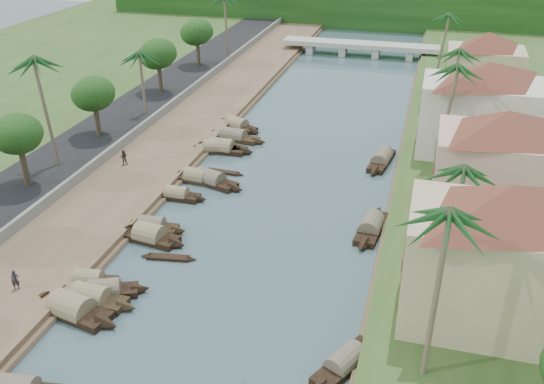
% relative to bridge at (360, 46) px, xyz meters
% --- Properties ---
extents(ground, '(220.00, 220.00, 0.00)m').
position_rel_bridge_xyz_m(ground, '(-0.00, -72.00, -1.72)').
color(ground, '#3C545B').
rests_on(ground, ground).
extents(left_bank, '(10.00, 180.00, 0.80)m').
position_rel_bridge_xyz_m(left_bank, '(-16.00, -52.00, -1.32)').
color(left_bank, brown).
rests_on(left_bank, ground).
extents(right_bank, '(16.00, 180.00, 1.20)m').
position_rel_bridge_xyz_m(right_bank, '(19.00, -52.00, -1.12)').
color(right_bank, '#304A1D').
rests_on(right_bank, ground).
extents(road, '(8.00, 180.00, 1.40)m').
position_rel_bridge_xyz_m(road, '(-24.50, -52.00, -1.02)').
color(road, black).
rests_on(road, ground).
extents(retaining_wall, '(0.40, 180.00, 1.10)m').
position_rel_bridge_xyz_m(retaining_wall, '(-20.20, -52.00, -0.37)').
color(retaining_wall, slate).
rests_on(retaining_wall, left_bank).
extents(treeline, '(120.00, 14.00, 8.00)m').
position_rel_bridge_xyz_m(treeline, '(-0.00, 28.00, 2.28)').
color(treeline, '#12340E').
rests_on(treeline, ground).
extents(bridge, '(28.00, 4.00, 2.40)m').
position_rel_bridge_xyz_m(bridge, '(0.00, 0.00, 0.00)').
color(bridge, '#AAAA9F').
rests_on(bridge, ground).
extents(building_near, '(14.85, 14.85, 10.20)m').
position_rel_bridge_xyz_m(building_near, '(18.99, -74.00, 4.66)').
color(building_near, '#C9B587').
rests_on(building_near, right_bank).
extents(building_mid, '(14.11, 14.11, 9.70)m').
position_rel_bridge_xyz_m(building_mid, '(19.99, -58.00, 4.41)').
color(building_mid, '#CF9C93').
rests_on(building_mid, right_bank).
extents(building_far, '(15.59, 15.59, 10.20)m').
position_rel_bridge_xyz_m(building_far, '(18.99, -44.00, 4.66)').
color(building_far, silver).
rests_on(building_far, right_bank).
extents(building_distant, '(12.62, 12.62, 9.20)m').
position_rel_bridge_xyz_m(building_distant, '(19.99, -24.00, 4.16)').
color(building_distant, '#C9B587').
rests_on(building_distant, right_bank).
extents(sampan_1, '(8.72, 3.64, 2.49)m').
position_rel_bridge_xyz_m(sampan_1, '(-9.82, -79.88, -1.30)').
color(sampan_1, black).
rests_on(sampan_1, ground).
extents(sampan_2, '(7.95, 2.14, 2.09)m').
position_rel_bridge_xyz_m(sampan_2, '(-9.24, -78.24, -1.31)').
color(sampan_2, black).
rests_on(sampan_2, ground).
extents(sampan_3, '(6.92, 4.03, 1.91)m').
position_rel_bridge_xyz_m(sampan_3, '(-8.68, -77.23, -1.32)').
color(sampan_3, black).
rests_on(sampan_3, ground).
extents(sampan_4, '(6.31, 2.25, 1.82)m').
position_rel_bridge_xyz_m(sampan_4, '(-10.54, -76.34, -1.32)').
color(sampan_4, black).
rests_on(sampan_4, ground).
extents(sampan_5, '(7.58, 2.94, 2.35)m').
position_rel_bridge_xyz_m(sampan_5, '(-8.87, -68.99, -1.30)').
color(sampan_5, black).
rests_on(sampan_5, ground).
extents(sampan_6, '(6.60, 1.96, 1.99)m').
position_rel_bridge_xyz_m(sampan_6, '(-9.38, -67.45, -1.31)').
color(sampan_6, black).
rests_on(sampan_6, ground).
extents(sampan_7, '(6.55, 1.56, 1.80)m').
position_rel_bridge_xyz_m(sampan_7, '(-9.74, -61.04, -1.32)').
color(sampan_7, black).
rests_on(sampan_7, ground).
extents(sampan_8, '(6.79, 2.19, 2.09)m').
position_rel_bridge_xyz_m(sampan_8, '(-9.33, -56.86, -1.31)').
color(sampan_8, black).
rests_on(sampan_8, ground).
extents(sampan_9, '(8.85, 4.42, 2.22)m').
position_rel_bridge_xyz_m(sampan_9, '(-7.78, -56.93, -1.31)').
color(sampan_9, black).
rests_on(sampan_9, ground).
extents(sampan_10, '(8.02, 4.16, 2.19)m').
position_rel_bridge_xyz_m(sampan_10, '(-10.04, -48.83, -1.31)').
color(sampan_10, black).
rests_on(sampan_10, ground).
extents(sampan_11, '(8.23, 2.13, 2.34)m').
position_rel_bridge_xyz_m(sampan_11, '(-9.48, -48.62, -1.30)').
color(sampan_11, black).
rests_on(sampan_11, ground).
extents(sampan_12, '(9.10, 2.79, 2.14)m').
position_rel_bridge_xyz_m(sampan_12, '(-9.27, -44.82, -1.31)').
color(sampan_12, black).
rests_on(sampan_12, ground).
extents(sampan_13, '(7.81, 4.77, 2.16)m').
position_rel_bridge_xyz_m(sampan_13, '(-10.01, -41.04, -1.31)').
color(sampan_13, black).
rests_on(sampan_13, ground).
extents(sampan_14, '(4.73, 7.47, 1.90)m').
position_rel_bridge_xyz_m(sampan_14, '(10.11, -80.10, -1.32)').
color(sampan_14, black).
rests_on(sampan_14, ground).
extents(sampan_15, '(2.52, 8.54, 2.25)m').
position_rel_bridge_xyz_m(sampan_15, '(9.63, -62.35, -1.31)').
color(sampan_15, black).
rests_on(sampan_15, ground).
extents(sampan_16, '(2.88, 8.97, 2.16)m').
position_rel_bridge_xyz_m(sampan_16, '(8.98, -47.07, -1.31)').
color(sampan_16, black).
rests_on(sampan_16, ground).
extents(canoe_1, '(4.97, 1.51, 0.79)m').
position_rel_bridge_xyz_m(canoe_1, '(-6.10, -71.33, -1.62)').
color(canoe_1, black).
rests_on(canoe_1, ground).
extents(canoe_2, '(4.89, 1.03, 0.71)m').
position_rel_bridge_xyz_m(canoe_2, '(-7.26, -54.19, -1.62)').
color(canoe_2, black).
rests_on(canoe_2, ground).
extents(palm_0, '(3.20, 3.20, 12.77)m').
position_rel_bridge_xyz_m(palm_0, '(15.00, -80.57, 10.41)').
color(palm_0, '#6F5F4A').
rests_on(palm_0, ground).
extents(palm_1, '(3.20, 3.20, 9.70)m').
position_rel_bridge_xyz_m(palm_1, '(16.00, -67.56, 7.45)').
color(palm_1, '#6F5F4A').
rests_on(palm_1, ground).
extents(palm_2, '(3.20, 3.20, 12.42)m').
position_rel_bridge_xyz_m(palm_2, '(15.00, -49.23, 10.08)').
color(palm_2, '#6F5F4A').
rests_on(palm_2, ground).
extents(palm_3, '(3.20, 3.20, 10.45)m').
position_rel_bridge_xyz_m(palm_3, '(16.00, -34.17, 8.18)').
color(palm_3, '#6F5F4A').
rests_on(palm_3, ground).
extents(palm_5, '(3.20, 3.20, 12.84)m').
position_rel_bridge_xyz_m(palm_5, '(-24.00, -59.50, 10.68)').
color(palm_5, '#6F5F4A').
rests_on(palm_5, ground).
extents(palm_6, '(3.20, 3.20, 9.37)m').
position_rel_bridge_xyz_m(palm_6, '(-22.00, -42.31, 7.32)').
color(palm_6, '#6F5F4A').
rests_on(palm_6, ground).
extents(palm_7, '(3.20, 3.20, 11.14)m').
position_rel_bridge_xyz_m(palm_7, '(14.00, -15.15, 8.85)').
color(palm_7, '#6F5F4A').
rests_on(palm_7, ground).
extents(tree_2, '(4.57, 4.57, 7.25)m').
position_rel_bridge_xyz_m(tree_2, '(-24.00, -64.59, 4.94)').
color(tree_2, '#4C3E2B').
rests_on(tree_2, ground).
extents(tree_3, '(4.67, 4.67, 6.96)m').
position_rel_bridge_xyz_m(tree_3, '(-24.00, -50.71, 4.63)').
color(tree_3, '#4C3E2B').
rests_on(tree_3, ground).
extents(tree_4, '(4.92, 4.92, 7.43)m').
position_rel_bridge_xyz_m(tree_4, '(-24.00, -33.20, 4.99)').
color(tree_4, '#4C3E2B').
rests_on(tree_4, ground).
extents(tree_5, '(4.81, 4.81, 7.30)m').
position_rel_bridge_xyz_m(tree_5, '(-24.00, -18.43, 4.91)').
color(tree_5, '#4C3E2B').
rests_on(tree_5, ground).
extents(tree_6, '(4.58, 4.58, 7.74)m').
position_rel_bridge_xyz_m(tree_6, '(24.00, -40.71, 5.22)').
color(tree_6, '#4C3E2B').
rests_on(tree_6, ground).
extents(person_near, '(0.70, 0.64, 1.61)m').
position_rel_bridge_xyz_m(person_near, '(-14.84, -79.19, -0.12)').
color(person_near, '#222127').
rests_on(person_near, left_bank).
extents(person_far, '(1.03, 0.94, 1.71)m').
position_rel_bridge_xyz_m(person_far, '(-17.75, -56.54, -0.07)').
color(person_far, '#333123').
rests_on(person_far, left_bank).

